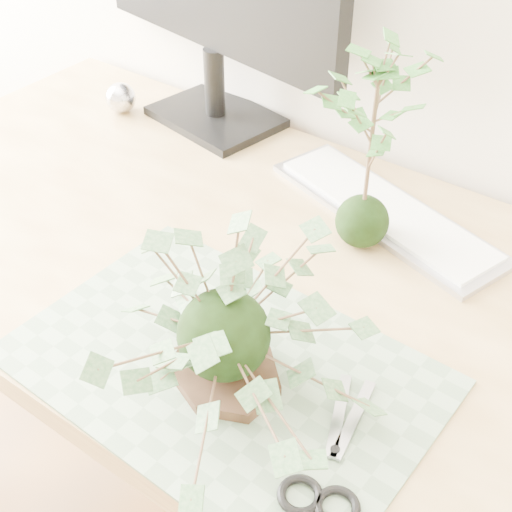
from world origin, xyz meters
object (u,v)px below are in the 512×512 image
at_px(keyboard, 385,211).
at_px(ivy_kokedama, 222,302).
at_px(desk, 307,333).
at_px(maple_kokedama, 376,101).

bearing_deg(keyboard, ivy_kokedama, -71.81).
relative_size(desk, keyboard, 3.76).
height_order(ivy_kokedama, maple_kokedama, maple_kokedama).
xyz_separation_m(desk, keyboard, (0.00, 0.21, 0.10)).
bearing_deg(maple_kokedama, ivy_kokedama, -89.27).
bearing_deg(desk, ivy_kokedama, -87.34).
height_order(maple_kokedama, keyboard, maple_kokedama).
xyz_separation_m(ivy_kokedama, keyboard, (-0.01, 0.41, -0.11)).
relative_size(maple_kokedama, keyboard, 0.76).
height_order(desk, keyboard, keyboard).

